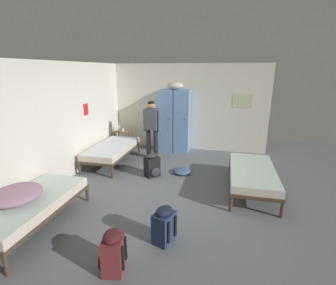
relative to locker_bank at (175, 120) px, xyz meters
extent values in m
plane|color=slate|center=(0.34, -2.63, -0.97)|extent=(9.30, 9.30, 0.00)
cube|color=silver|center=(0.34, 0.31, 0.32)|extent=(4.70, 0.06, 2.59)
cube|color=silver|center=(-1.98, -2.63, 0.32)|extent=(0.06, 5.81, 2.59)
cube|color=beige|center=(1.92, 0.28, 0.58)|extent=(0.55, 0.01, 0.40)
cube|color=red|center=(-1.94, -1.61, 0.48)|extent=(0.01, 0.20, 0.28)
cube|color=#6B93C6|center=(-0.23, 0.00, -0.04)|extent=(0.44, 0.52, 1.85)
cylinder|color=black|center=(-0.11, -0.27, 0.08)|extent=(0.02, 0.03, 0.02)
cube|color=#6B93C6|center=(0.23, 0.00, -0.04)|extent=(0.44, 0.52, 1.85)
cylinder|color=black|center=(0.35, -0.27, 0.08)|extent=(0.02, 0.03, 0.02)
ellipsoid|color=beige|center=(0.00, 0.00, 0.99)|extent=(0.48, 0.36, 0.22)
cylinder|color=brown|center=(-1.82, -0.33, -0.69)|extent=(0.03, 0.03, 0.55)
cylinder|color=brown|center=(-1.47, -0.33, -0.69)|extent=(0.03, 0.03, 0.55)
cylinder|color=brown|center=(-1.82, -0.06, -0.69)|extent=(0.03, 0.03, 0.55)
cylinder|color=brown|center=(-1.47, -0.06, -0.69)|extent=(0.03, 0.03, 0.55)
cube|color=brown|center=(-1.65, -0.19, -0.78)|extent=(0.38, 0.30, 0.02)
cube|color=brown|center=(-1.65, -0.19, -0.41)|extent=(0.38, 0.30, 0.02)
cylinder|color=#473828|center=(-0.98, -5.23, -0.83)|extent=(0.06, 0.06, 0.28)
cylinder|color=#473828|center=(-1.82, -3.39, -0.83)|extent=(0.06, 0.06, 0.28)
cylinder|color=#473828|center=(-0.98, -3.39, -0.83)|extent=(0.06, 0.06, 0.28)
cube|color=#473828|center=(-1.40, -4.31, -0.66)|extent=(0.90, 1.90, 0.06)
cube|color=beige|center=(-1.40, -4.31, -0.56)|extent=(0.87, 1.84, 0.14)
cube|color=silver|center=(-1.40, -4.31, -0.48)|extent=(0.86, 1.82, 0.01)
cylinder|color=#473828|center=(2.51, -1.30, -0.83)|extent=(0.06, 0.06, 0.28)
cylinder|color=#473828|center=(1.67, -1.30, -0.83)|extent=(0.06, 0.06, 0.28)
cylinder|color=#473828|center=(2.51, -3.14, -0.83)|extent=(0.06, 0.06, 0.28)
cylinder|color=#473828|center=(1.67, -3.14, -0.83)|extent=(0.06, 0.06, 0.28)
cube|color=#473828|center=(2.09, -2.22, -0.66)|extent=(0.90, 1.90, 0.06)
cube|color=silver|center=(2.09, -2.22, -0.56)|extent=(0.87, 1.84, 0.14)
cube|color=silver|center=(2.09, -2.22, -0.48)|extent=(0.86, 1.82, 0.01)
cylinder|color=#473828|center=(-1.82, -2.33, -0.83)|extent=(0.06, 0.06, 0.28)
cylinder|color=#473828|center=(-0.98, -2.33, -0.83)|extent=(0.06, 0.06, 0.28)
cylinder|color=#473828|center=(-1.82, -0.49, -0.83)|extent=(0.06, 0.06, 0.28)
cylinder|color=#473828|center=(-0.98, -0.49, -0.83)|extent=(0.06, 0.06, 0.28)
cube|color=#473828|center=(-1.40, -1.41, -0.66)|extent=(0.90, 1.90, 0.06)
cube|color=beige|center=(-1.40, -1.41, -0.56)|extent=(0.87, 1.84, 0.14)
cube|color=silver|center=(-1.40, -1.41, -0.48)|extent=(0.86, 1.82, 0.01)
ellipsoid|color=gray|center=(-1.53, -4.40, -0.37)|extent=(0.71, 0.77, 0.21)
cylinder|color=black|center=(-0.36, -0.83, -0.55)|extent=(0.12, 0.12, 0.83)
cylinder|color=black|center=(-0.58, -0.79, -0.55)|extent=(0.12, 0.12, 0.83)
cube|color=#474C56|center=(-0.47, -0.81, 0.15)|extent=(0.37, 0.26, 0.57)
cylinder|color=#474C56|center=(-0.26, -0.85, 0.11)|extent=(0.08, 0.08, 0.59)
cylinder|color=#474C56|center=(-0.68, -0.77, 0.11)|extent=(0.08, 0.08, 0.59)
sphere|color=tan|center=(-0.47, -0.81, 0.53)|extent=(0.20, 0.20, 0.20)
ellipsoid|color=black|center=(-0.47, -0.81, 0.58)|extent=(0.19, 0.19, 0.11)
cylinder|color=silver|center=(-1.73, -0.17, -0.31)|extent=(0.06, 0.06, 0.17)
cylinder|color=#2666B2|center=(-1.73, -0.17, -0.21)|extent=(0.03, 0.03, 0.03)
cylinder|color=beige|center=(-1.58, -0.23, -0.34)|extent=(0.06, 0.06, 0.13)
cylinder|color=black|center=(-1.58, -0.23, -0.26)|extent=(0.03, 0.03, 0.03)
cube|color=black|center=(-0.12, -1.99, -0.74)|extent=(0.39, 0.40, 0.46)
ellipsoid|color=#2D2D33|center=(-0.01, -2.09, -0.82)|extent=(0.22, 0.23, 0.20)
ellipsoid|color=#2D2D33|center=(-0.12, -1.99, -0.47)|extent=(0.35, 0.36, 0.10)
cube|color=black|center=(-0.28, -1.97, -0.72)|extent=(0.05, 0.05, 0.32)
cube|color=black|center=(-0.17, -1.84, -0.72)|extent=(0.05, 0.05, 0.32)
cube|color=navy|center=(0.72, -4.18, -0.74)|extent=(0.33, 0.38, 0.46)
ellipsoid|color=black|center=(0.58, -4.13, -0.82)|extent=(0.16, 0.25, 0.20)
ellipsoid|color=black|center=(0.72, -4.18, -0.47)|extent=(0.30, 0.34, 0.10)
cube|color=black|center=(0.88, -4.14, -0.72)|extent=(0.04, 0.06, 0.32)
cube|color=black|center=(0.82, -4.31, -0.72)|extent=(0.04, 0.06, 0.32)
cube|color=maroon|center=(0.25, -4.85, -0.74)|extent=(0.30, 0.36, 0.46)
ellipsoid|color=#42191E|center=(0.10, -4.88, -0.82)|extent=(0.13, 0.25, 0.20)
ellipsoid|color=#42191E|center=(0.25, -4.85, -0.47)|extent=(0.27, 0.33, 0.10)
cube|color=black|center=(0.36, -4.74, -0.72)|extent=(0.03, 0.05, 0.32)
cube|color=black|center=(0.40, -4.91, -0.72)|extent=(0.03, 0.05, 0.32)
ellipsoid|color=#42567A|center=(0.54, -1.67, -0.91)|extent=(0.42, 0.48, 0.11)
camera|label=1|loc=(1.48, -7.16, 1.45)|focal=26.54mm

